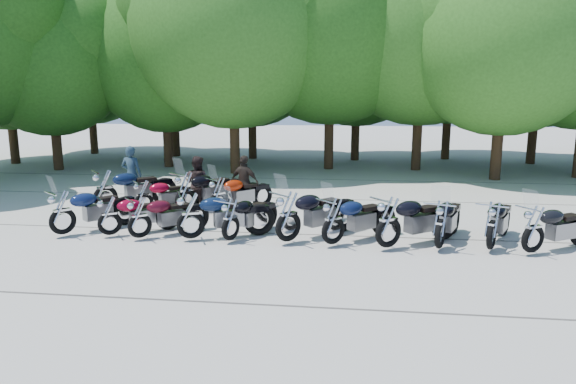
# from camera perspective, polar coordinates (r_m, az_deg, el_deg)

# --- Properties ---
(ground) EXTENTS (90.00, 90.00, 0.00)m
(ground) POSITION_cam_1_polar(r_m,az_deg,el_deg) (11.82, -0.88, -6.63)
(ground) COLOR #A6A296
(ground) RESTS_ON ground
(tree_0) EXTENTS (7.50, 7.50, 9.21)m
(tree_0) POSITION_cam_1_polar(r_m,az_deg,el_deg) (29.55, -28.96, 13.33)
(tree_0) COLOR #3A2614
(tree_0) RESTS_ON ground
(tree_1) EXTENTS (6.97, 6.97, 8.55)m
(tree_1) POSITION_cam_1_polar(r_m,az_deg,el_deg) (26.22, -24.99, 13.27)
(tree_1) COLOR #3A2614
(tree_1) RESTS_ON ground
(tree_2) EXTENTS (7.31, 7.31, 8.97)m
(tree_2) POSITION_cam_1_polar(r_m,az_deg,el_deg) (25.61, -13.62, 14.61)
(tree_2) COLOR #3A2614
(tree_2) RESTS_ON ground
(tree_3) EXTENTS (8.70, 8.70, 10.67)m
(tree_3) POSITION_cam_1_polar(r_m,az_deg,el_deg) (23.13, -6.19, 17.78)
(tree_3) COLOR #3A2614
(tree_3) RESTS_ON ground
(tree_4) EXTENTS (9.13, 9.13, 11.20)m
(tree_4) POSITION_cam_1_polar(r_m,az_deg,el_deg) (24.45, 4.76, 18.17)
(tree_4) COLOR #3A2614
(tree_4) RESTS_ON ground
(tree_5) EXTENTS (9.04, 9.04, 11.10)m
(tree_5) POSITION_cam_1_polar(r_m,az_deg,el_deg) (24.73, 14.72, 17.64)
(tree_5) COLOR #3A2614
(tree_5) RESTS_ON ground
(tree_6) EXTENTS (8.00, 8.00, 9.82)m
(tree_6) POSITION_cam_1_polar(r_m,az_deg,el_deg) (22.89, 23.04, 15.78)
(tree_6) COLOR #3A2614
(tree_6) RESTS_ON ground
(tree_9) EXTENTS (7.59, 7.59, 9.32)m
(tree_9) POSITION_cam_1_polar(r_m,az_deg,el_deg) (32.51, -21.35, 13.72)
(tree_9) COLOR #3A2614
(tree_9) RESTS_ON ground
(tree_10) EXTENTS (7.78, 7.78, 9.55)m
(tree_10) POSITION_cam_1_polar(r_m,az_deg,el_deg) (29.86, -12.74, 14.76)
(tree_10) COLOR #3A2614
(tree_10) RESTS_ON ground
(tree_11) EXTENTS (7.56, 7.56, 9.28)m
(tree_11) POSITION_cam_1_polar(r_m,az_deg,el_deg) (28.15, -4.09, 14.91)
(tree_11) COLOR #3A2614
(tree_11) RESTS_ON ground
(tree_12) EXTENTS (7.88, 7.88, 9.67)m
(tree_12) POSITION_cam_1_polar(r_m,az_deg,el_deg) (27.70, 7.72, 15.38)
(tree_12) COLOR #3A2614
(tree_12) RESTS_ON ground
(tree_13) EXTENTS (8.31, 8.31, 10.20)m
(tree_13) POSITION_cam_1_polar(r_m,az_deg,el_deg) (29.19, 17.71, 15.36)
(tree_13) COLOR #3A2614
(tree_13) RESTS_ON ground
(tree_14) EXTENTS (8.02, 8.02, 9.84)m
(tree_14) POSITION_cam_1_polar(r_m,az_deg,el_deg) (28.83, 26.27, 14.41)
(tree_14) COLOR #3A2614
(tree_14) RESTS_ON ground
(motorcycle_0) EXTENTS (2.04, 2.29, 1.33)m
(motorcycle_0) POSITION_cam_1_polar(r_m,az_deg,el_deg) (14.02, -23.83, -1.94)
(motorcycle_0) COLOR #0E193E
(motorcycle_0) RESTS_ON ground
(motorcycle_1) EXTENTS (2.04, 1.75, 1.17)m
(motorcycle_1) POSITION_cam_1_polar(r_m,az_deg,el_deg) (13.56, -19.24, -2.37)
(motorcycle_1) COLOR maroon
(motorcycle_1) RESTS_ON ground
(motorcycle_2) EXTENTS (2.00, 1.91, 1.20)m
(motorcycle_2) POSITION_cam_1_polar(r_m,az_deg,el_deg) (13.07, -16.19, -2.62)
(motorcycle_2) COLOR #3F0814
(motorcycle_2) RESTS_ON ground
(motorcycle_3) EXTENTS (2.48, 1.65, 1.35)m
(motorcycle_3) POSITION_cam_1_polar(r_m,az_deg,el_deg) (12.67, -10.78, -2.44)
(motorcycle_3) COLOR #0B1833
(motorcycle_3) RESTS_ON ground
(motorcycle_4) EXTENTS (1.55, 2.20, 1.21)m
(motorcycle_4) POSITION_cam_1_polar(r_m,az_deg,el_deg) (12.43, -6.41, -2.92)
(motorcycle_4) COLOR black
(motorcycle_4) RESTS_ON ground
(motorcycle_5) EXTENTS (2.35, 2.37, 1.45)m
(motorcycle_5) POSITION_cam_1_polar(r_m,az_deg,el_deg) (12.19, 0.03, -2.55)
(motorcycle_5) COLOR black
(motorcycle_5) RESTS_ON ground
(motorcycle_6) EXTENTS (2.19, 2.08, 1.31)m
(motorcycle_6) POSITION_cam_1_polar(r_m,az_deg,el_deg) (12.05, 5.06, -3.08)
(motorcycle_6) COLOR #0C1637
(motorcycle_6) RESTS_ON ground
(motorcycle_7) EXTENTS (2.46, 2.10, 1.41)m
(motorcycle_7) POSITION_cam_1_polar(r_m,az_deg,el_deg) (11.95, 11.13, -3.13)
(motorcycle_7) COLOR black
(motorcycle_7) RESTS_ON ground
(motorcycle_8) EXTENTS (1.51, 2.44, 1.32)m
(motorcycle_8) POSITION_cam_1_polar(r_m,az_deg,el_deg) (12.19, 16.60, -3.32)
(motorcycle_8) COLOR black
(motorcycle_8) RESTS_ON ground
(motorcycle_9) EXTENTS (1.61, 2.40, 1.31)m
(motorcycle_9) POSITION_cam_1_polar(r_m,az_deg,el_deg) (12.50, 21.77, -3.34)
(motorcycle_9) COLOR black
(motorcycle_9) RESTS_ON ground
(motorcycle_10) EXTENTS (2.29, 1.76, 1.28)m
(motorcycle_10) POSITION_cam_1_polar(r_m,az_deg,el_deg) (12.61, 25.64, -3.59)
(motorcycle_10) COLOR black
(motorcycle_10) RESTS_ON ground
(motorcycle_11) EXTENTS (2.46, 2.28, 1.46)m
(motorcycle_11) POSITION_cam_1_polar(r_m,az_deg,el_deg) (16.46, -19.67, 0.39)
(motorcycle_11) COLOR black
(motorcycle_11) RESTS_ON ground
(motorcycle_12) EXTENTS (1.99, 1.79, 1.17)m
(motorcycle_12) POSITION_cam_1_polar(r_m,az_deg,el_deg) (15.76, -15.77, -0.37)
(motorcycle_12) COLOR maroon
(motorcycle_12) RESTS_ON ground
(motorcycle_13) EXTENTS (2.15, 2.54, 1.45)m
(motorcycle_13) POSITION_cam_1_polar(r_m,az_deg,el_deg) (15.37, -11.34, 0.10)
(motorcycle_13) COLOR black
(motorcycle_13) RESTS_ON ground
(motorcycle_14) EXTENTS (2.03, 2.17, 1.29)m
(motorcycle_14) POSITION_cam_1_polar(r_m,az_deg,el_deg) (15.16, -7.74, -0.25)
(motorcycle_14) COLOR #9A1E05
(motorcycle_14) RESTS_ON ground
(rider_0) EXTENTS (0.71, 0.50, 1.88)m
(rider_0) POSITION_cam_1_polar(r_m,az_deg,el_deg) (17.55, -16.98, 1.89)
(rider_0) COLOR #213746
(rider_0) RESTS_ON ground
(rider_1) EXTENTS (0.94, 0.81, 1.67)m
(rider_1) POSITION_cam_1_polar(r_m,az_deg,el_deg) (16.00, -10.04, 0.97)
(rider_1) COLOR black
(rider_1) RESTS_ON ground
(rider_2) EXTENTS (1.07, 0.73, 1.69)m
(rider_2) POSITION_cam_1_polar(r_m,az_deg,el_deg) (15.85, -4.85, 1.04)
(rider_2) COLOR black
(rider_2) RESTS_ON ground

